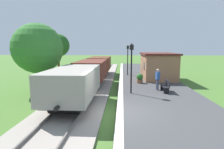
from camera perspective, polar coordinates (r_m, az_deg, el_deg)
The scene contains 15 objects.
ground_plane at distance 10.15m, azimuth 0.15°, elevation -12.54°, with size 160.00×160.00×0.00m, color #47702D.
platform_slab at distance 10.45m, azimuth 18.35°, elevation -11.63°, with size 6.00×60.00×0.25m, color #424244.
platform_edge_stripe at distance 10.05m, azimuth 2.47°, elevation -11.22°, with size 0.36×60.00×0.01m, color silver.
track_ballast at distance 10.52m, azimuth -13.30°, elevation -11.65°, with size 3.80×60.00×0.12m, color #9E9389.
rail_near at distance 10.30m, azimuth -9.41°, elevation -11.21°, with size 0.07×60.00×0.14m, color slate.
rail_far at distance 10.70m, azimuth -17.09°, elevation -10.72°, with size 0.07×60.00×0.14m, color slate.
freight_train at distance 17.70m, azimuth -6.28°, elevation 1.05°, with size 2.50×19.40×2.12m.
station_hut at distance 20.96m, azimuth 13.90°, elevation 2.68°, with size 3.50×5.80×2.78m.
bench_near_hut at distance 14.73m, azimuth 16.19°, elevation -3.36°, with size 0.42×1.50×0.91m.
person_waiting at distance 15.11m, azimuth 13.87°, elevation -1.19°, with size 0.31×0.42×1.71m.
potted_planter at distance 17.84m, azimuth 8.55°, elevation -1.12°, with size 0.64×0.64×0.92m.
lamp_post_near at distance 13.48m, azimuth 6.02°, elevation 4.81°, with size 0.28×0.28×3.70m.
lamp_post_far at distance 22.80m, azimuth 4.87°, elevation 6.22°, with size 0.28×0.28×3.70m.
tree_trackside_mid at distance 15.85m, azimuth -21.93°, elevation 7.45°, with size 3.93×3.93×5.51m.
tree_trackside_far at distance 24.17m, azimuth -16.32°, elevation 8.55°, with size 2.83×2.83×5.31m.
Camera 1 is at (0.50, -9.47, 3.60)m, focal length 29.67 mm.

